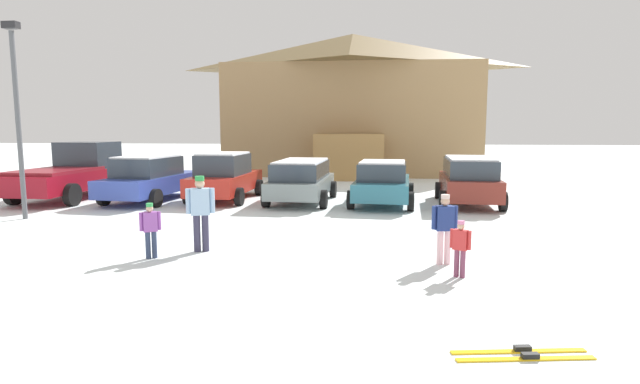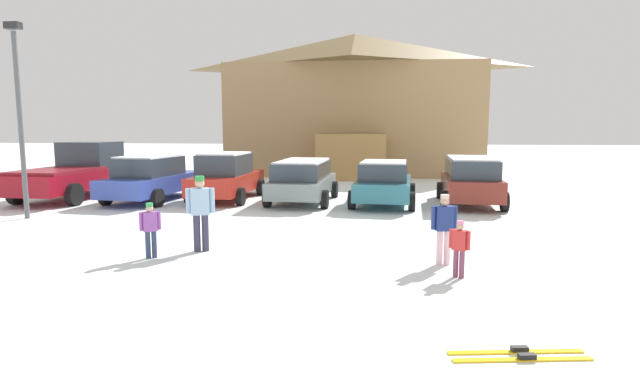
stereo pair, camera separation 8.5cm
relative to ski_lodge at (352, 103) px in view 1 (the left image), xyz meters
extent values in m
plane|color=white|center=(-0.58, -26.17, -4.22)|extent=(160.00, 160.00, 0.00)
cube|color=#A07D51|center=(0.00, 0.08, -1.08)|extent=(14.44, 8.09, 6.27)
pyramid|color=brown|center=(0.00, 0.08, 3.09)|extent=(15.05, 8.70, 2.07)
cube|color=#AF8147|center=(0.08, -4.75, -3.02)|extent=(3.63, 1.86, 2.40)
cube|color=#3449A7|center=(-6.87, -13.20, -3.58)|extent=(2.28, 4.95, 0.63)
cube|color=#2D3842|center=(-6.89, -13.44, -2.92)|extent=(1.85, 2.63, 0.68)
cube|color=white|center=(-6.89, -13.44, -2.55)|extent=(1.73, 2.50, 0.06)
cylinder|color=black|center=(-7.73, -11.63, -3.90)|extent=(0.28, 0.66, 0.64)
cylinder|color=black|center=(-5.74, -11.80, -3.90)|extent=(0.28, 0.66, 0.64)
cylinder|color=black|center=(-7.99, -14.59, -3.90)|extent=(0.28, 0.66, 0.64)
cylinder|color=black|center=(-6.01, -14.77, -3.90)|extent=(0.28, 0.66, 0.64)
cube|color=#B3251B|center=(-4.17, -12.69, -3.56)|extent=(1.81, 4.48, 0.66)
cube|color=#2D3842|center=(-4.17, -12.91, -2.86)|extent=(1.56, 2.34, 0.75)
cube|color=white|center=(-4.17, -12.91, -2.45)|extent=(1.46, 2.22, 0.06)
cylinder|color=black|center=(-5.07, -11.30, -3.90)|extent=(0.23, 0.64, 0.64)
cylinder|color=black|center=(-3.21, -11.33, -3.90)|extent=(0.23, 0.64, 0.64)
cylinder|color=black|center=(-5.13, -14.05, -3.90)|extent=(0.23, 0.64, 0.64)
cylinder|color=black|center=(-3.26, -14.09, -3.90)|extent=(0.23, 0.64, 0.64)
cube|color=gray|center=(-1.21, -12.97, -3.61)|extent=(2.00, 4.58, 0.58)
cube|color=#2D3842|center=(-1.21, -13.06, -3.02)|extent=(1.74, 3.49, 0.59)
cube|color=white|center=(-1.21, -13.06, -2.70)|extent=(1.62, 3.31, 0.06)
cylinder|color=black|center=(-2.16, -11.53, -3.90)|extent=(0.24, 0.65, 0.64)
cylinder|color=black|center=(-0.17, -11.60, -3.90)|extent=(0.24, 0.65, 0.64)
cylinder|color=black|center=(-2.25, -14.34, -3.90)|extent=(0.24, 0.65, 0.64)
cylinder|color=black|center=(-0.26, -14.40, -3.90)|extent=(0.24, 0.65, 0.64)
cube|color=#2B6B7E|center=(1.74, -13.17, -3.60)|extent=(2.12, 4.49, 0.58)
cube|color=#2D3842|center=(1.72, -13.39, -3.02)|extent=(1.76, 2.38, 0.59)
cube|color=white|center=(1.72, -13.39, -2.69)|extent=(1.64, 2.26, 0.06)
cylinder|color=black|center=(0.84, -11.75, -3.90)|extent=(0.26, 0.65, 0.64)
cylinder|color=black|center=(2.81, -11.88, -3.90)|extent=(0.26, 0.65, 0.64)
cylinder|color=black|center=(0.66, -14.46, -3.90)|extent=(0.26, 0.65, 0.64)
cylinder|color=black|center=(2.63, -14.59, -3.90)|extent=(0.26, 0.65, 0.64)
cube|color=maroon|center=(4.76, -12.89, -3.55)|extent=(2.06, 4.48, 0.70)
cube|color=#2D3842|center=(4.75, -12.98, -2.89)|extent=(1.78, 3.42, 0.61)
cube|color=white|center=(4.75, -12.98, -2.56)|extent=(1.66, 3.24, 0.06)
cylinder|color=black|center=(3.89, -11.47, -3.90)|extent=(0.26, 0.65, 0.64)
cylinder|color=black|center=(5.80, -11.60, -3.90)|extent=(0.26, 0.65, 0.64)
cylinder|color=black|center=(3.71, -14.18, -3.90)|extent=(0.26, 0.65, 0.64)
cylinder|color=black|center=(5.63, -14.30, -3.90)|extent=(0.26, 0.65, 0.64)
cube|color=maroon|center=(-10.11, -13.07, -3.47)|extent=(2.10, 5.82, 0.70)
cube|color=#2D3842|center=(-10.10, -11.91, -2.59)|extent=(1.90, 1.87, 1.05)
cube|color=maroon|center=(-10.12, -14.09, -3.06)|extent=(2.07, 3.21, 0.12)
cylinder|color=black|center=(-11.21, -11.32, -3.82)|extent=(0.27, 0.80, 0.80)
cylinder|color=black|center=(-8.99, -11.34, -3.82)|extent=(0.27, 0.80, 0.80)
cylinder|color=black|center=(-11.24, -14.80, -3.82)|extent=(0.27, 0.80, 0.80)
cylinder|color=black|center=(-9.02, -14.83, -3.82)|extent=(0.27, 0.80, 0.80)
cylinder|color=#793B55|center=(3.06, -21.95, -3.96)|extent=(0.09, 0.09, 0.51)
cylinder|color=#793B55|center=(2.96, -21.89, -3.96)|extent=(0.09, 0.09, 0.51)
cube|color=red|center=(3.01, -21.92, -3.52)|extent=(0.29, 0.25, 0.36)
cylinder|color=red|center=(3.15, -22.00, -3.51)|extent=(0.07, 0.07, 0.35)
cylinder|color=red|center=(2.87, -21.84, -3.51)|extent=(0.07, 0.07, 0.35)
sphere|color=tan|center=(3.01, -21.92, -3.27)|extent=(0.13, 0.13, 0.13)
cylinder|color=pink|center=(3.01, -21.92, -3.20)|extent=(0.13, 0.13, 0.06)
cylinder|color=#343149|center=(-2.23, -20.54, -3.81)|extent=(0.15, 0.15, 0.82)
cylinder|color=#343149|center=(-2.40, -20.60, -3.81)|extent=(0.15, 0.15, 0.82)
cube|color=#96B8D9|center=(-2.32, -20.57, -3.11)|extent=(0.45, 0.35, 0.58)
cylinder|color=#96B8D9|center=(-2.08, -20.49, -3.09)|extent=(0.11, 0.11, 0.55)
cylinder|color=#96B8D9|center=(-2.56, -20.65, -3.09)|extent=(0.11, 0.11, 0.55)
sphere|color=tan|center=(-2.32, -20.57, -2.71)|extent=(0.21, 0.21, 0.21)
cylinder|color=green|center=(-2.32, -20.57, -2.60)|extent=(0.20, 0.20, 0.10)
cylinder|color=navy|center=(-3.10, -21.23, -3.93)|extent=(0.10, 0.10, 0.57)
cylinder|color=navy|center=(-3.21, -21.29, -3.93)|extent=(0.10, 0.10, 0.57)
cube|color=purple|center=(-3.15, -21.26, -3.44)|extent=(0.33, 0.28, 0.40)
cylinder|color=purple|center=(-3.00, -21.17, -3.43)|extent=(0.08, 0.08, 0.38)
cylinder|color=purple|center=(-3.31, -21.35, -3.43)|extent=(0.08, 0.08, 0.38)
sphere|color=tan|center=(-3.15, -21.26, -3.17)|extent=(0.15, 0.15, 0.15)
cylinder|color=green|center=(-3.15, -21.26, -3.09)|extent=(0.14, 0.14, 0.07)
cylinder|color=beige|center=(2.91, -21.05, -3.87)|extent=(0.13, 0.13, 0.69)
cylinder|color=beige|center=(2.76, -21.08, -3.87)|extent=(0.13, 0.13, 0.69)
cube|color=navy|center=(2.84, -21.06, -3.28)|extent=(0.37, 0.26, 0.49)
cylinder|color=navy|center=(3.05, -21.02, -3.27)|extent=(0.09, 0.09, 0.46)
cylinder|color=navy|center=(2.63, -21.10, -3.27)|extent=(0.09, 0.09, 0.46)
sphere|color=tan|center=(2.84, -21.06, -2.95)|extent=(0.18, 0.18, 0.18)
cylinder|color=beige|center=(2.84, -21.06, -2.85)|extent=(0.17, 0.17, 0.08)
cube|color=yellow|center=(3.25, -25.18, -4.21)|extent=(1.65, 0.34, 0.02)
cube|color=black|center=(3.30, -25.17, -4.17)|extent=(0.21, 0.11, 0.06)
cube|color=yellow|center=(3.22, -24.98, -4.21)|extent=(1.65, 0.34, 0.02)
cube|color=black|center=(3.27, -24.97, -4.17)|extent=(0.21, 0.11, 0.06)
cylinder|color=#515459|center=(-8.96, -17.29, -1.48)|extent=(0.14, 0.14, 5.47)
cube|color=#232326|center=(-8.96, -17.29, 1.41)|extent=(0.44, 0.24, 0.20)
camera|label=1|loc=(1.46, -30.95, -1.52)|focal=28.00mm
camera|label=2|loc=(1.55, -30.94, -1.52)|focal=28.00mm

